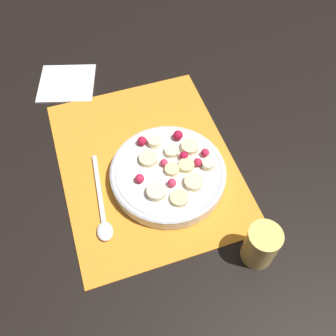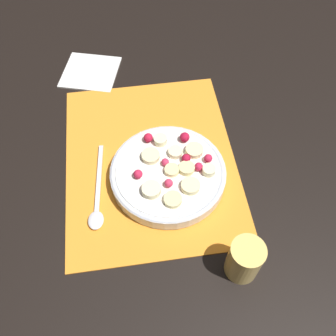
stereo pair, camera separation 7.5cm
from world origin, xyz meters
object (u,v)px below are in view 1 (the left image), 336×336
at_px(spoon, 103,214).
at_px(napkin, 67,83).
at_px(drinking_glass, 261,245).
at_px(fruit_bowl, 168,173).

height_order(spoon, napkin, spoon).
bearing_deg(spoon, drinking_glass, 62.10).
relative_size(fruit_bowl, drinking_glass, 2.69).
bearing_deg(fruit_bowl, drinking_glass, -153.95).
bearing_deg(spoon, napkin, -173.84).
bearing_deg(napkin, fruit_bowl, -156.45).
distance_m(fruit_bowl, napkin, 0.38).
relative_size(spoon, drinking_glass, 2.30).
bearing_deg(spoon, fruit_bowl, 111.23).
distance_m(fruit_bowl, spoon, 0.16).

